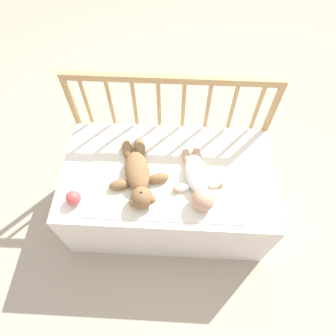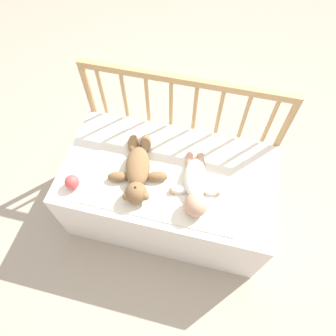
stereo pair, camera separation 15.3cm
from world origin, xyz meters
The scene contains 7 objects.
ground_plane centered at (0.00, 0.00, 0.00)m, with size 12.00×12.00×0.00m, color tan.
crib_mattress centered at (0.00, 0.00, 0.23)m, with size 1.14×0.63×0.46m.
crib_rail centered at (0.00, 0.34, 0.57)m, with size 1.14×0.04×0.82m.
blanket centered at (-0.01, -0.02, 0.46)m, with size 0.80×0.51×0.01m.
teddy_bear centered at (-0.15, -0.05, 0.50)m, with size 0.31×0.44×0.11m.
baby centered at (0.16, -0.07, 0.50)m, with size 0.27×0.39×0.12m.
toy_ball centered at (-0.46, -0.19, 0.50)m, with size 0.07×0.07×0.07m.
Camera 1 is at (0.04, -0.82, 1.82)m, focal length 32.00 mm.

